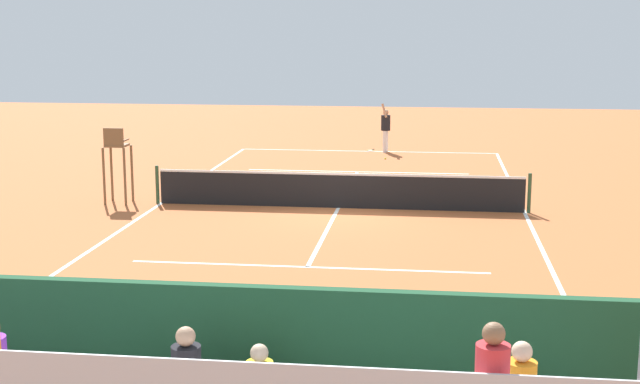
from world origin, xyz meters
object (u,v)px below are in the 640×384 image
Objects in this scene: courtside_bench at (348,383)px; tennis_player at (386,126)px; tennis_racket at (371,150)px; tennis_ball_near at (385,158)px; tennis_net at (338,190)px; umpire_chair at (117,157)px.

courtside_bench is 24.15m from tennis_player.
tennis_racket is (1.45, -24.45, -0.54)m from courtside_bench.
tennis_ball_near is at bearing -88.09° from courtside_bench.
tennis_player reaches higher than tennis_ball_near.
tennis_player is at bearing 152.11° from tennis_racket.
tennis_player is (-0.69, -10.86, 0.51)m from tennis_net.
umpire_chair is 12.98m from tennis_player.
tennis_ball_near is (0.74, -22.26, -0.53)m from courtside_bench.
tennis_racket is (0.60, -0.32, -1.00)m from tennis_player.
umpire_chair is at bearing 52.51° from tennis_ball_near.
tennis_net is at bearing 84.96° from tennis_ball_near.
umpire_chair is 32.42× the size of tennis_ball_near.
tennis_ball_near is at bearing -95.04° from tennis_net.
tennis_ball_near is (-6.99, -9.12, -1.28)m from umpire_chair.
courtside_bench is 24.50m from tennis_racket.
courtside_bench is 27.27× the size of tennis_ball_near.
tennis_racket is at bearing -90.45° from tennis_net.
courtside_bench reaches higher than tennis_ball_near.
umpire_chair is at bearing 60.92° from tennis_racket.
umpire_chair is 1.11× the size of tennis_player.
tennis_net is at bearing -178.80° from umpire_chair.
tennis_ball_near is (-0.70, 2.19, 0.02)m from tennis_racket.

